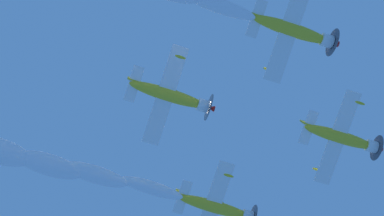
% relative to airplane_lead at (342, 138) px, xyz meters
% --- Properties ---
extents(airplane_lead, '(7.83, 7.99, 3.32)m').
position_rel_airplane_lead_xyz_m(airplane_lead, '(0.00, 0.00, 0.00)').
color(airplane_lead, gold).
extents(airplane_left_wingman, '(7.86, 7.98, 3.15)m').
position_rel_airplane_lead_xyz_m(airplane_left_wingman, '(-0.08, -13.68, -2.52)').
color(airplane_left_wingman, gold).
extents(airplane_right_wingman, '(7.80, 8.00, 3.48)m').
position_rel_airplane_lead_xyz_m(airplane_right_wingman, '(12.84, 0.33, -1.88)').
color(airplane_right_wingman, gold).
extents(airplane_slot_tail, '(7.87, 7.97, 3.21)m').
position_rel_airplane_lead_xyz_m(airplane_slot_tail, '(12.12, -12.34, -1.42)').
color(airplane_slot_tail, gold).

